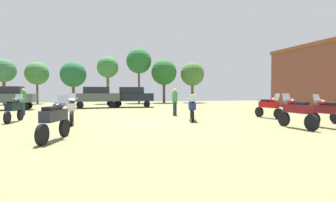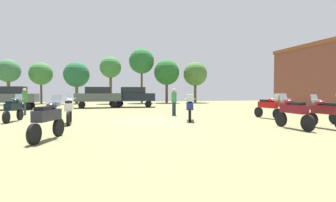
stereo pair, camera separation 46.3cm
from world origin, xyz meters
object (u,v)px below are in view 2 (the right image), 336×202
object	(u,v)px
motorcycle_1	(14,108)
tree_6	(195,74)
car_2	(134,95)
person_1	(25,99)
motorcycle_8	(293,111)
motorcycle_4	(326,112)
tree_4	(41,74)
tree_2	(77,75)
tree_1	(8,71)
car_3	(10,96)
tree_3	(167,72)
motorcycle_9	(69,109)
motorcycle_3	(190,107)
tree_8	(142,61)
car_1	(98,96)
motorcycle_6	(48,118)
tree_7	(111,68)
person_2	(174,100)
motorcycle_7	(268,106)

from	to	relation	value
motorcycle_1	tree_6	xyz separation A→B (m)	(16.61, 19.96, 3.25)
car_2	person_1	distance (m)	10.69
motorcycle_8	tree_6	bearing A→B (deg)	77.25
motorcycle_4	person_1	bearing A→B (deg)	138.80
car_2	tree_4	distance (m)	15.26
tree_2	tree_4	bearing A→B (deg)	170.01
tree_1	car_2	bearing A→B (deg)	-30.69
motorcycle_4	person_1	xyz separation A→B (m)	(-14.65, 9.75, 0.33)
car_3	tree_3	distance (m)	19.23
motorcycle_9	tree_1	bearing A→B (deg)	110.55
motorcycle_4	tree_3	bearing A→B (deg)	85.74
motorcycle_3	car_3	size ratio (longest dim) A/B	0.50
car_2	motorcycle_8	bearing A→B (deg)	-152.43
tree_2	tree_8	bearing A→B (deg)	-0.56
car_1	motorcycle_6	bearing A→B (deg)	171.95
motorcycle_4	tree_6	xyz separation A→B (m)	(2.61, 25.65, 3.24)
tree_1	car_1	bearing A→B (deg)	-39.22
motorcycle_3	tree_7	world-z (taller)	tree_7
car_2	tree_2	world-z (taller)	tree_2
person_1	motorcycle_4	bearing A→B (deg)	-139.88
motorcycle_4	tree_2	bearing A→B (deg)	109.26
car_3	motorcycle_8	bearing A→B (deg)	-134.90
motorcycle_8	car_1	world-z (taller)	car_1
motorcycle_3	tree_2	size ratio (longest dim) A/B	0.40
tree_2	tree_4	xyz separation A→B (m)	(-4.46, 0.79, 0.12)
person_1	tree_1	xyz separation A→B (m)	(-6.34, 15.64, 2.94)
motorcycle_1	motorcycle_9	size ratio (longest dim) A/B	0.94
motorcycle_8	car_1	size ratio (longest dim) A/B	0.50
person_2	tree_3	bearing A→B (deg)	44.39
motorcycle_9	tree_1	world-z (taller)	tree_1
motorcycle_6	tree_2	size ratio (longest dim) A/B	0.38
tree_6	tree_8	world-z (taller)	tree_8
car_3	person_2	size ratio (longest dim) A/B	2.45
motorcycle_1	person_1	distance (m)	4.12
motorcycle_8	car_3	distance (m)	22.13
motorcycle_7	car_3	xyz separation A→B (m)	(-17.51, 11.19, 0.46)
motorcycle_8	motorcycle_7	bearing A→B (deg)	66.56
motorcycle_4	person_1	distance (m)	17.60
motorcycle_8	tree_3	size ratio (longest dim) A/B	0.38
motorcycle_7	tree_8	world-z (taller)	tree_8
person_2	tree_2	bearing A→B (deg)	78.97
car_1	car_3	xyz separation A→B (m)	(-7.25, -1.14, 0.00)
motorcycle_1	motorcycle_7	size ratio (longest dim) A/B	1.04
motorcycle_3	person_1	distance (m)	11.31
tree_3	motorcycle_9	bearing A→B (deg)	-113.90
tree_2	tree_6	distance (m)	15.94
tree_1	tree_4	size ratio (longest dim) A/B	1.02
person_1	tree_7	bearing A→B (deg)	-36.35
motorcycle_4	tree_4	xyz separation A→B (m)	(-17.77, 27.12, 3.12)
person_2	tree_6	distance (m)	19.92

